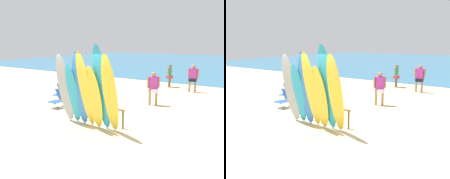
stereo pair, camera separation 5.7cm
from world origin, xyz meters
TOP-DOWN VIEW (x-y plane):
  - ground at (0.00, 14.00)m, footprint 60.00×60.00m
  - ocean_water at (0.00, 29.47)m, footprint 60.00×40.00m
  - surfboard_rack at (0.00, 0.00)m, footprint 2.37×0.07m
  - surfboard_grey_0 at (-0.97, -0.50)m, footprint 0.60×0.58m
  - surfboard_teal_1 at (-0.64, -0.45)m, footprint 0.51×0.59m
  - surfboard_blue_2 at (-0.30, -0.45)m, footprint 0.58×0.53m
  - surfboard_yellow_3 at (0.01, -0.55)m, footprint 0.51×0.71m
  - surfboard_yellow_4 at (0.33, -0.50)m, footprint 0.61×0.56m
  - surfboard_teal_5 at (0.62, -0.48)m, footprint 0.62×0.66m
  - surfboard_yellow_6 at (0.98, -0.54)m, footprint 0.53×0.77m
  - beachgoer_midbeach at (0.80, 3.33)m, footprint 0.49×0.39m
  - beachgoer_by_water at (-0.01, 7.95)m, footprint 0.38×0.55m
  - beachgoer_strolling at (1.62, 7.18)m, footprint 0.61×0.26m
  - beach_chair_red at (-2.61, 0.70)m, footprint 0.56×0.71m
  - beach_chair_blue at (-2.27, 2.41)m, footprint 0.65×0.75m
  - beach_chair_striped at (-3.53, 1.78)m, footprint 0.65×0.80m

SIDE VIEW (x-z plane):
  - ground at x=0.00m, z-range 0.00..0.00m
  - ocean_water at x=0.00m, z-range 0.00..0.02m
  - beach_chair_striped at x=-3.53m, z-range 0.02..0.83m
  - beach_chair_red at x=-2.61m, z-range 0.02..0.84m
  - beach_chair_blue at x=-2.27m, z-range 0.02..0.85m
  - surfboard_rack at x=0.00m, z-range 0.18..0.86m
  - beachgoer_by_water at x=-0.01m, z-range 0.11..1.59m
  - beachgoer_midbeach at x=0.80m, z-range 0.12..1.66m
  - beachgoer_strolling at x=1.62m, z-range 0.12..1.73m
  - surfboard_yellow_4 at x=0.33m, z-range 0.00..2.14m
  - surfboard_teal_1 at x=-0.64m, z-range 0.00..2.16m
  - surfboard_grey_0 at x=-0.97m, z-range 0.00..2.48m
  - surfboard_yellow_6 at x=0.98m, z-range 0.00..2.55m
  - surfboard_blue_2 at x=-0.30m, z-range 0.00..2.57m
  - surfboard_yellow_3 at x=0.01m, z-range 0.00..2.59m
  - surfboard_teal_5 at x=0.62m, z-range 0.00..2.82m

